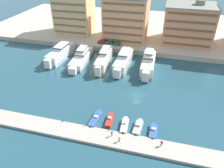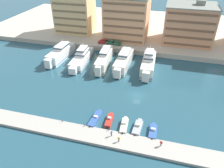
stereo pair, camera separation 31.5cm
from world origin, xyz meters
TOP-DOWN VIEW (x-y plane):
  - ground_plane at (0.00, 0.00)m, footprint 400.00×400.00m
  - quay_promenade at (0.00, 64.88)m, footprint 180.00×70.00m
  - pier_dock at (0.00, -20.51)m, footprint 120.00×5.26m
  - yacht_white_far_left at (-35.33, 18.18)m, footprint 5.60×20.27m
  - yacht_white_left at (-25.73, 17.49)m, footprint 6.21×21.81m
  - yacht_ivory_mid_left at (-16.25, 18.04)m, footprint 5.08×21.77m
  - yacht_ivory_center_left at (-8.53, 18.65)m, footprint 4.83×21.57m
  - yacht_ivory_center at (1.13, 18.14)m, footprint 5.11×20.00m
  - motorboat_blue_far_left at (-9.04, -14.63)m, footprint 2.38×7.47m
  - motorboat_red_left at (-5.19, -14.28)m, footprint 1.81×5.85m
  - motorboat_cream_mid_left at (-0.87, -15.26)m, footprint 2.06×6.38m
  - motorboat_grey_center_left at (2.65, -15.04)m, footprint 2.26×6.39m
  - motorboat_blue_center at (6.63, -15.34)m, footprint 2.02×6.05m
  - car_red_far_left at (-21.95, 34.10)m, footprint 4.24×2.23m
  - car_green_left at (-18.19, 34.07)m, footprint 4.24×2.22m
  - car_green_mid_left at (-15.34, 33.86)m, footprint 4.22×2.16m
  - apartment_block_far_left at (-40.16, 46.21)m, footprint 18.59×13.14m
  - apartment_block_left at (-12.81, 44.10)m, footprint 19.76×17.78m
  - apartment_block_mid_left at (15.16, 46.48)m, footprint 21.71×17.62m
  - pedestrian_near_edge at (8.86, -19.73)m, footprint 0.61×0.35m
  - pedestrian_mid_deck at (-0.95, -21.00)m, footprint 0.60×0.21m
  - pedestrian_far_side at (-3.11, -19.70)m, footprint 0.39×0.59m
  - bollard_west at (-17.09, -18.13)m, footprint 0.20×0.20m
  - bollard_west_mid at (-10.72, -18.13)m, footprint 0.20×0.20m
  - bollard_east_mid at (-4.36, -18.13)m, footprint 0.20×0.20m

SIDE VIEW (x-z plane):
  - ground_plane at x=0.00m, z-range 0.00..0.00m
  - pier_dock at x=0.00m, z-range 0.00..0.69m
  - motorboat_blue_center at x=6.63m, z-range -0.23..1.18m
  - motorboat_blue_far_left at x=-9.04m, z-range -0.18..1.14m
  - motorboat_red_left at x=-5.19m, z-range -0.23..1.29m
  - motorboat_grey_center_left at x=2.65m, z-range -0.26..1.38m
  - motorboat_cream_mid_left at x=-0.87m, z-range -0.23..1.37m
  - bollard_west at x=-17.09m, z-range 0.71..1.32m
  - bollard_west_mid at x=-10.72m, z-range 0.71..1.32m
  - bollard_east_mid at x=-4.36m, z-range 0.71..1.32m
  - quay_promenade at x=0.00m, z-range 0.00..2.05m
  - pedestrian_mid_deck at x=-0.95m, z-range 0.83..2.38m
  - pedestrian_near_edge at x=8.86m, z-range 0.84..2.47m
  - pedestrian_far_side at x=-3.11m, z-range 0.84..2.49m
  - yacht_white_left at x=-25.73m, z-range -1.68..5.72m
  - yacht_ivory_center_left at x=-8.53m, z-range -1.35..5.98m
  - yacht_white_far_left at x=-35.33m, z-range -1.35..6.15m
  - yacht_ivory_mid_left at x=-16.25m, z-range -1.33..6.25m
  - yacht_ivory_center at x=1.13m, z-range -1.75..7.09m
  - car_red_far_left at x=-21.95m, z-range 2.13..3.93m
  - car_green_left at x=-18.19m, z-range 2.13..3.93m
  - car_green_mid_left at x=-15.34m, z-range 2.13..3.93m
  - apartment_block_mid_left at x=15.16m, z-range 1.10..19.94m
  - apartment_block_left at x=-12.81m, z-range 1.10..22.74m
  - apartment_block_far_left at x=-40.16m, z-range 1.11..23.71m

